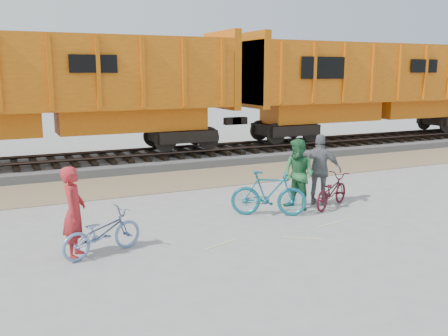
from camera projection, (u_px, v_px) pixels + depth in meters
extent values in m
plane|color=#9E9E99|center=(246.00, 228.00, 11.61)|extent=(120.00, 120.00, 0.00)
cube|color=#95815C|center=(169.00, 181.00, 16.50)|extent=(120.00, 3.00, 0.02)
cube|color=slate|center=(140.00, 160.00, 19.59)|extent=(120.00, 4.00, 0.30)
cube|color=black|center=(140.00, 155.00, 19.55)|extent=(0.22, 2.60, 0.12)
cube|color=black|center=(282.00, 145.00, 22.25)|extent=(0.22, 2.60, 0.12)
cylinder|color=#382821|center=(145.00, 155.00, 18.89)|extent=(120.00, 0.12, 0.12)
cylinder|color=#382821|center=(135.00, 150.00, 20.17)|extent=(120.00, 0.12, 0.12)
cube|color=black|center=(50.00, 146.00, 18.06)|extent=(11.20, 2.20, 0.80)
cube|color=orange|center=(48.00, 122.00, 17.90)|extent=(11.76, 1.65, 0.90)
cube|color=orange|center=(45.00, 73.00, 17.57)|extent=(14.00, 3.00, 2.60)
cube|color=#BC590B|center=(221.00, 70.00, 20.39)|extent=(0.30, 3.06, 3.10)
cube|color=black|center=(373.00, 127.00, 24.29)|extent=(11.20, 2.20, 0.80)
cube|color=orange|center=(374.00, 109.00, 24.13)|extent=(11.76, 1.65, 0.90)
cube|color=orange|center=(376.00, 73.00, 23.80)|extent=(14.00, 3.00, 2.60)
cube|color=#BC590B|center=(250.00, 70.00, 20.93)|extent=(0.30, 3.06, 3.10)
cube|color=black|center=(324.00, 68.00, 20.61)|extent=(2.20, 0.04, 0.90)
imported|color=#6884BA|center=(102.00, 233.00, 9.83)|extent=(1.81, 1.11, 0.90)
imported|color=#125D72|center=(269.00, 194.00, 12.49)|extent=(1.91, 1.41, 1.14)
imported|color=#460E19|center=(331.00, 191.00, 13.28)|extent=(1.78, 1.33, 0.89)
imported|color=#AD2226|center=(74.00, 212.00, 9.63)|extent=(0.63, 0.77, 1.80)
imported|color=#286939|center=(298.00, 175.00, 13.01)|extent=(0.99, 1.10, 1.87)
imported|color=slate|center=(320.00, 170.00, 13.50)|extent=(1.14, 1.13, 1.93)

